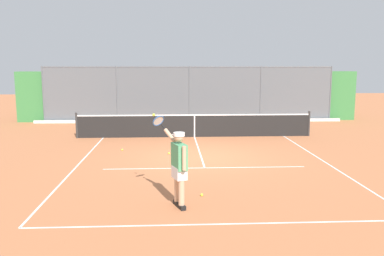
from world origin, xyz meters
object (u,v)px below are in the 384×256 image
tennis_player (179,164)px  tennis_ball_near_net (169,153)px  tennis_ball_mid_court (122,150)px  tennis_ball_by_sideline (202,195)px

tennis_player → tennis_ball_near_net: bearing=-16.9°
tennis_ball_mid_court → tennis_ball_by_sideline: (-2.45, 5.20, 0.00)m
tennis_ball_by_sideline → tennis_player: bearing=51.1°
tennis_player → tennis_ball_near_net: (0.24, -5.21, -0.92)m
tennis_ball_by_sideline → tennis_ball_near_net: bearing=-80.2°
tennis_ball_near_net → tennis_player: bearing=92.6°
tennis_ball_near_net → tennis_ball_by_sideline: bearing=99.8°
tennis_player → tennis_ball_mid_court: (1.90, -5.87, -0.92)m
tennis_player → tennis_ball_by_sideline: 1.26m
tennis_ball_near_net → tennis_ball_by_sideline: (-0.78, 4.54, 0.00)m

